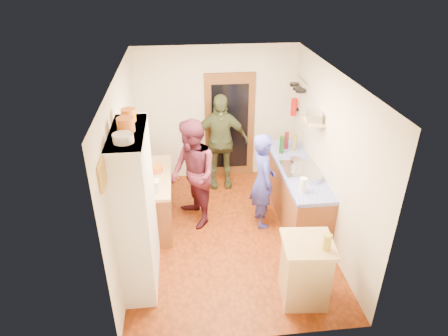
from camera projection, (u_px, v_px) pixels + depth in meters
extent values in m
cube|color=#88330C|center=(229.00, 234.00, 6.46)|extent=(3.00, 4.00, 0.02)
cube|color=silver|center=(230.00, 74.00, 5.22)|extent=(3.00, 4.00, 0.02)
cube|color=beige|center=(216.00, 114.00, 7.60)|extent=(3.00, 0.02, 2.60)
cube|color=beige|center=(254.00, 253.00, 4.08)|extent=(3.00, 0.02, 2.60)
cube|color=beige|center=(125.00, 168.00, 5.69)|extent=(0.02, 4.00, 2.60)
cube|color=beige|center=(329.00, 158.00, 5.99)|extent=(0.02, 4.00, 2.60)
cube|color=brown|center=(230.00, 127.00, 7.71)|extent=(0.95, 0.06, 2.10)
cube|color=black|center=(230.00, 127.00, 7.68)|extent=(0.70, 0.02, 1.70)
cube|color=white|center=(136.00, 210.00, 5.11)|extent=(0.40, 1.20, 2.20)
cube|color=white|center=(127.00, 133.00, 4.60)|extent=(0.40, 1.14, 0.04)
cylinder|color=white|center=(123.00, 138.00, 4.30)|extent=(0.23, 0.23, 0.09)
cylinder|color=orange|center=(126.00, 124.00, 4.56)|extent=(0.20, 0.20, 0.16)
cylinder|color=orange|center=(128.00, 115.00, 4.83)|extent=(0.18, 0.18, 0.16)
cube|color=brown|center=(153.00, 201.00, 6.53)|extent=(0.60, 1.40, 0.85)
cube|color=tan|center=(151.00, 177.00, 6.32)|extent=(0.64, 1.44, 0.05)
cube|color=white|center=(152.00, 185.00, 5.89)|extent=(0.24, 0.18, 0.17)
cylinder|color=white|center=(146.00, 175.00, 6.15)|extent=(0.17, 0.17, 0.17)
cylinder|color=orange|center=(156.00, 169.00, 6.42)|extent=(0.23, 0.23, 0.10)
cube|color=tan|center=(153.00, 161.00, 6.72)|extent=(0.33, 0.27, 0.02)
cube|color=brown|center=(295.00, 191.00, 6.82)|extent=(0.60, 2.20, 0.84)
cube|color=#131BBE|center=(297.00, 168.00, 6.60)|extent=(0.62, 2.22, 0.06)
cube|color=silver|center=(300.00, 169.00, 6.48)|extent=(0.55, 0.58, 0.04)
cylinder|color=silver|center=(296.00, 162.00, 6.49)|extent=(0.20, 0.20, 0.13)
cylinder|color=#143F14|center=(282.00, 145.00, 6.96)|extent=(0.10, 0.10, 0.32)
cylinder|color=#591419|center=(286.00, 140.00, 7.13)|extent=(0.08, 0.08, 0.31)
cylinder|color=olive|center=(295.00, 143.00, 7.07)|extent=(0.07, 0.07, 0.29)
cylinder|color=white|center=(303.00, 185.00, 5.82)|extent=(0.14, 0.14, 0.24)
cylinder|color=silver|center=(313.00, 178.00, 6.15)|extent=(0.29, 0.29, 0.10)
cube|color=tan|center=(305.00, 272.00, 5.07)|extent=(0.60, 0.60, 0.86)
cube|color=tan|center=(309.00, 244.00, 4.85)|extent=(0.67, 0.67, 0.05)
cube|color=white|center=(304.00, 241.00, 4.89)|extent=(0.37, 0.31, 0.02)
cylinder|color=#AD9E2D|center=(327.00, 242.00, 4.69)|extent=(0.11, 0.11, 0.21)
cylinder|color=silver|center=(302.00, 80.00, 6.96)|extent=(0.02, 0.65, 0.02)
cylinder|color=black|center=(301.00, 91.00, 6.87)|extent=(0.18, 0.18, 0.05)
cylinder|color=black|center=(297.00, 88.00, 7.05)|extent=(0.16, 0.16, 0.05)
cylinder|color=black|center=(294.00, 84.00, 7.22)|extent=(0.17, 0.17, 0.05)
cube|color=tan|center=(314.00, 122.00, 6.18)|extent=(0.26, 0.42, 0.03)
cube|color=silver|center=(314.00, 117.00, 6.14)|extent=(0.28, 0.34, 0.15)
cube|color=black|center=(297.00, 109.00, 7.40)|extent=(0.06, 0.10, 0.04)
cylinder|color=red|center=(294.00, 107.00, 7.37)|extent=(0.11, 0.11, 0.32)
cube|color=gold|center=(102.00, 175.00, 3.99)|extent=(0.03, 0.25, 0.30)
imported|color=#31359E|center=(265.00, 181.00, 6.35)|extent=(0.42, 0.61, 1.61)
imported|color=#4A1929|center=(194.00, 173.00, 6.38)|extent=(0.94, 1.06, 1.81)
imported|color=#3C4327|center=(220.00, 142.00, 7.42)|extent=(1.09, 0.49, 1.83)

